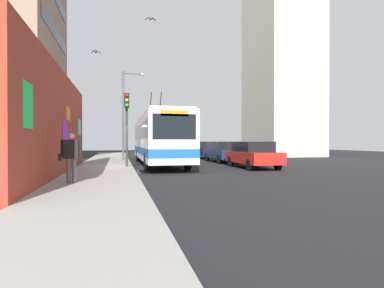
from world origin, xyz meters
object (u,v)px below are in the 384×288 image
city_bus (158,138)px  parked_car_red (253,154)px  traffic_light (127,117)px  parked_car_black (203,149)px  parked_car_navy (223,151)px  pedestrian_near_wall (71,154)px  street_lamp (125,109)px

city_bus → parked_car_red: size_ratio=2.77×
city_bus → traffic_light: (-2.75, 2.15, 1.14)m
parked_car_red → parked_car_black: bearing=0.0°
parked_car_red → parked_car_navy: 5.51m
city_bus → pedestrian_near_wall: city_bus is taller
pedestrian_near_wall → parked_car_navy: bearing=-39.2°
pedestrian_near_wall → street_lamp: 14.44m
traffic_light → street_lamp: bearing=-0.7°
pedestrian_near_wall → parked_car_red: bearing=-57.3°
parked_car_black → traffic_light: (-10.66, 7.35, 2.14)m
parked_car_red → pedestrian_near_wall: (-6.03, 9.41, 0.33)m
city_bus → parked_car_black: 9.52m
parked_car_red → parked_car_black: (11.45, 0.00, -0.00)m
pedestrian_near_wall → traffic_light: (6.83, -2.06, 1.81)m
street_lamp → parked_car_navy: bearing=-108.5°
pedestrian_near_wall → traffic_light: 7.36m
parked_car_red → parked_car_black: size_ratio=1.05×
parked_car_black → street_lamp: street_lamp is taller
parked_car_red → traffic_light: 7.70m
parked_car_red → street_lamp: (7.94, 7.27, 3.29)m
pedestrian_near_wall → street_lamp: (13.97, -2.14, 2.97)m
city_bus → parked_car_black: bearing=-33.3°
traffic_light → street_lamp: size_ratio=0.60×
pedestrian_near_wall → street_lamp: bearing=-8.7°
city_bus → parked_car_navy: city_bus is taller
city_bus → parked_car_navy: size_ratio=2.56×
parked_car_black → pedestrian_near_wall: 19.86m
city_bus → parked_car_black: size_ratio=2.90×
parked_car_navy → traffic_light: (-4.72, 7.35, 2.14)m
parked_car_red → parked_car_black: same height
city_bus → parked_car_navy: 5.65m
parked_car_navy → pedestrian_near_wall: size_ratio=2.84×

